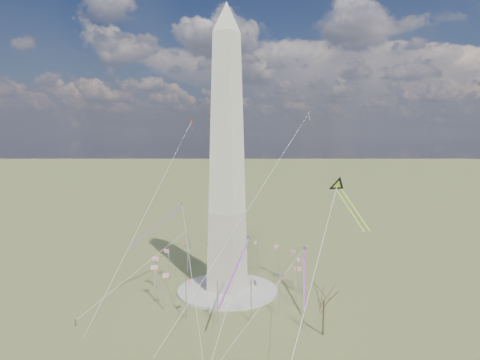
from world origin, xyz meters
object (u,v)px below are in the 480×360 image
at_px(kite_delta_black, 339,188).
at_px(person_west, 76,322).
at_px(washington_monument, 227,158).
at_px(tree_near, 324,297).

bearing_deg(kite_delta_black, person_west, -11.18).
relative_size(washington_monument, kite_delta_black, 6.35).
xyz_separation_m(washington_monument, tree_near, (40.31, -16.97, -37.06)).
bearing_deg(washington_monument, kite_delta_black, 4.60).
bearing_deg(tree_near, person_west, -157.19).
bearing_deg(tree_near, kite_delta_black, 94.29).
height_order(tree_near, person_west, tree_near).
distance_m(washington_monument, kite_delta_black, 39.86).
distance_m(person_west, kite_delta_black, 89.67).
distance_m(washington_monument, person_west, 70.21).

